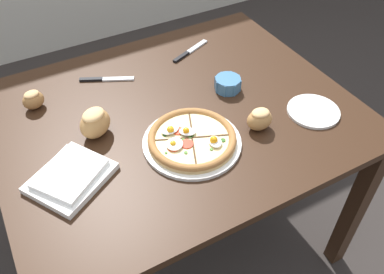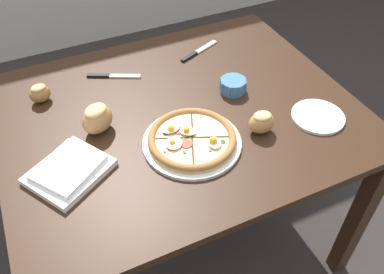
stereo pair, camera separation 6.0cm
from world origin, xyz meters
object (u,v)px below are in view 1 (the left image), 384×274
Objects in this scene: bread_piece_far at (95,122)px; bread_piece_mid at (260,119)px; side_saucer at (313,111)px; dining_table at (176,132)px; knife_main at (106,79)px; pizza at (192,139)px; knife_spare at (190,51)px; bread_piece_near at (33,100)px; ramekin_bowl at (228,84)px; napkin_folded at (70,176)px.

bread_piece_mid is at bearing -25.67° from bread_piece_far.
side_saucer is at bearing -20.27° from bread_piece_far.
bread_piece_mid is (0.20, -0.21, 0.14)m from dining_table.
knife_main is (0.13, 0.27, -0.05)m from bread_piece_far.
pizza is 0.53m from knife_spare.
bread_piece_near is 0.45× the size of knife_main.
side_saucer is (0.82, -0.48, -0.03)m from bread_piece_near.
side_saucer is at bearing -17.11° from knife_main.
knife_spare is (0.02, 0.51, -0.04)m from bread_piece_mid.
pizza is at bearing -47.15° from bread_piece_near.
pizza is at bearing -143.56° from ramekin_bowl.
dining_table is 0.34m from knife_main.
dining_table is 6.15× the size of knife_spare.
bread_piece_mid reaches higher than ramekin_bowl.
bread_piece_far reaches higher than napkin_folded.
bread_piece_far is (-0.47, 0.23, 0.01)m from bread_piece_mid.
pizza is 0.23m from bread_piece_mid.
napkin_folded is 0.49m from knife_main.
knife_main is at bearing 137.02° from side_saucer.
ramekin_bowl is at bearing 13.15° from napkin_folded.
pizza reaches higher than dining_table.
bread_piece_far is (0.14, -0.23, 0.02)m from bread_piece_near.
ramekin_bowl is at bearing 36.44° from pizza.
bread_piece_far is (-0.49, 0.00, 0.02)m from ramekin_bowl.
ramekin_bowl is 0.64m from napkin_folded.
pizza is 0.57m from bread_piece_near.
bread_piece_far is (-0.24, 0.19, 0.03)m from pizza.
knife_main is at bearing 160.10° from knife_spare.
pizza is 3.37× the size of bread_piece_mid.
bread_piece_near is 0.43× the size of knife_spare.
pizza is (-0.03, -0.17, 0.12)m from dining_table.
ramekin_bowl is 1.16× the size of bread_piece_near.
pizza is 0.31m from bread_piece_far.
side_saucer is (0.55, -0.52, 0.00)m from knife_main.
bread_piece_near is (-0.64, 0.23, 0.01)m from ramekin_bowl.
ramekin_bowl is (0.22, 0.02, 0.13)m from dining_table.
napkin_folded is 0.76m from knife_spare.
pizza reaches higher than ramekin_bowl.
bread_piece_far reaches higher than bread_piece_mid.
ramekin_bowl is at bearing 126.94° from side_saucer.
napkin_folded is at bearing 174.20° from pizza.
bread_piece_near is at bearing 159.84° from ramekin_bowl.
ramekin_bowl is 0.35× the size of napkin_folded.
ramekin_bowl is at bearing -112.86° from knife_spare.
bread_piece_mid is (-0.02, -0.22, 0.01)m from ramekin_bowl.
pizza is at bearing -99.10° from dining_table.
bread_piece_mid is at bearing -115.34° from knife_spare.
bread_piece_far is at bearing 176.06° from dining_table.
pizza is 1.59× the size of knife_spare.
side_saucer is at bearing -29.61° from dining_table.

